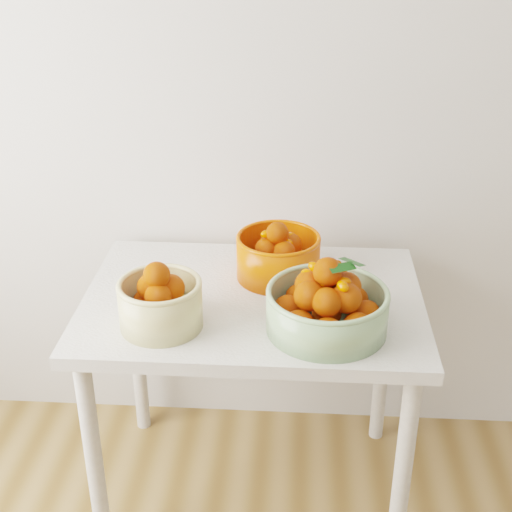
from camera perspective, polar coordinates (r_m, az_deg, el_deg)
The scene contains 4 objects.
table at distance 2.16m, azimuth -0.23°, elevation -5.45°, with size 1.00×0.70×0.75m.
bowl_cream at distance 1.95m, azimuth -7.62°, elevation -3.66°, with size 0.31×0.31×0.20m.
bowl_green at distance 1.93m, azimuth 5.69°, elevation -3.99°, with size 0.38×0.38×0.21m.
bowl_orange at distance 2.18m, azimuth 1.77°, elevation 0.04°, with size 0.27×0.27×0.19m.
Camera 1 is at (-0.24, -0.22, 1.80)m, focal length 50.00 mm.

